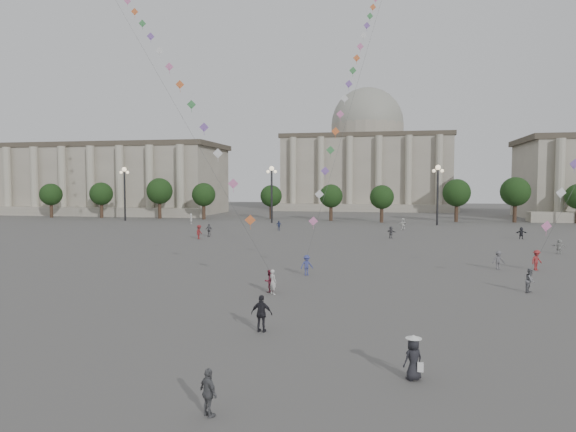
# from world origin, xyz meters

# --- Properties ---
(ground) EXTENTS (360.00, 360.00, 0.00)m
(ground) POSITION_xyz_m (0.00, 0.00, 0.00)
(ground) COLOR #514F4C
(ground) RESTS_ON ground
(hall_west) EXTENTS (84.00, 26.22, 17.20)m
(hall_west) POSITION_xyz_m (-75.00, 93.89, 8.43)
(hall_west) COLOR gray
(hall_west) RESTS_ON ground
(hall_central) EXTENTS (48.30, 34.30, 35.50)m
(hall_central) POSITION_xyz_m (0.00, 129.22, 14.23)
(hall_central) COLOR gray
(hall_central) RESTS_ON ground
(tree_row) EXTENTS (137.12, 5.12, 8.00)m
(tree_row) POSITION_xyz_m (0.00, 78.00, 5.39)
(tree_row) COLOR #3C2A1E
(tree_row) RESTS_ON ground
(lamp_post_far_west) EXTENTS (2.00, 0.90, 10.65)m
(lamp_post_far_west) POSITION_xyz_m (-45.00, 70.00, 7.35)
(lamp_post_far_west) COLOR #262628
(lamp_post_far_west) RESTS_ON ground
(lamp_post_mid_west) EXTENTS (2.00, 0.90, 10.65)m
(lamp_post_mid_west) POSITION_xyz_m (-15.00, 70.00, 7.35)
(lamp_post_mid_west) COLOR #262628
(lamp_post_mid_west) RESTS_ON ground
(lamp_post_mid_east) EXTENTS (2.00, 0.90, 10.65)m
(lamp_post_mid_east) POSITION_xyz_m (15.00, 70.00, 7.35)
(lamp_post_mid_east) COLOR #262628
(lamp_post_mid_east) RESTS_ON ground
(person_crowd_0) EXTENTS (0.98, 0.74, 1.55)m
(person_crowd_0) POSITION_xyz_m (-10.35, 54.76, 0.77)
(person_crowd_0) COLOR navy
(person_crowd_0) RESTS_ON ground
(person_crowd_4) EXTENTS (1.60, 1.65, 1.88)m
(person_crowd_4) POSITION_xyz_m (8.86, 59.71, 0.94)
(person_crowd_4) COLOR silver
(person_crowd_4) RESTS_ON ground
(person_crowd_6) EXTENTS (1.13, 0.78, 1.60)m
(person_crowd_6) POSITION_xyz_m (15.81, 22.13, 0.80)
(person_crowd_6) COLOR #59585C
(person_crowd_6) RESTS_ON ground
(person_crowd_7) EXTENTS (1.46, 0.67, 1.52)m
(person_crowd_7) POSITION_xyz_m (24.06, 33.73, 0.76)
(person_crowd_7) COLOR #B6B7B2
(person_crowd_7) RESTS_ON ground
(person_crowd_8) EXTENTS (1.27, 1.19, 1.72)m
(person_crowd_8) POSITION_xyz_m (18.88, 22.27, 0.86)
(person_crowd_8) COLOR maroon
(person_crowd_8) RESTS_ON ground
(person_crowd_9) EXTENTS (1.50, 0.60, 1.58)m
(person_crowd_9) POSITION_xyz_m (23.85, 48.47, 0.79)
(person_crowd_9) COLOR #232328
(person_crowd_9) RESTS_ON ground
(person_crowd_10) EXTENTS (0.73, 0.83, 1.90)m
(person_crowd_10) POSITION_xyz_m (-28.84, 64.55, 0.95)
(person_crowd_10) COLOR silver
(person_crowd_10) RESTS_ON ground
(person_crowd_12) EXTENTS (1.43, 1.36, 1.61)m
(person_crowd_12) POSITION_xyz_m (6.93, 46.23, 0.81)
(person_crowd_12) COLOR #57575B
(person_crowd_12) RESTS_ON ground
(person_crowd_13) EXTENTS (0.72, 0.69, 1.66)m
(person_crowd_13) POSITION_xyz_m (-0.79, 8.77, 0.83)
(person_crowd_13) COLOR #BCBBB7
(person_crowd_13) RESTS_ON ground
(person_crowd_16) EXTENTS (1.10, 0.60, 1.79)m
(person_crowd_16) POSITION_xyz_m (-17.85, 43.60, 0.89)
(person_crowd_16) COLOR #5B5A5F
(person_crowd_16) RESTS_ON ground
(person_crowd_17) EXTENTS (0.85, 1.30, 1.88)m
(person_crowd_17) POSITION_xyz_m (-17.96, 40.16, 0.94)
(person_crowd_17) COLOR maroon
(person_crowd_17) RESTS_ON ground
(tourist_3) EXTENTS (0.93, 0.86, 1.53)m
(tourist_3) POSITION_xyz_m (1.20, -8.94, 0.76)
(tourist_3) COLOR #57585B
(tourist_3) RESTS_ON ground
(tourist_4) EXTENTS (1.09, 0.50, 1.83)m
(tourist_4) POSITION_xyz_m (0.59, 0.28, 0.91)
(tourist_4) COLOR black
(tourist_4) RESTS_ON ground
(kite_flyer_0) EXTENTS (0.89, 0.93, 1.51)m
(kite_flyer_0) POSITION_xyz_m (-1.20, 9.43, 0.76)
(kite_flyer_0) COLOR maroon
(kite_flyer_0) RESTS_ON ground
(kite_flyer_1) EXTENTS (1.21, 1.07, 1.63)m
(kite_flyer_1) POSITION_xyz_m (0.27, 16.19, 0.81)
(kite_flyer_1) COLOR #3A4183
(kite_flyer_1) RESTS_ON ground
(kite_flyer_2) EXTENTS (0.93, 1.00, 1.63)m
(kite_flyer_2) POSITION_xyz_m (15.97, 12.70, 0.81)
(kite_flyer_2) COLOR slate
(kite_flyer_2) RESTS_ON ground
(hat_person) EXTENTS (0.91, 0.84, 1.69)m
(hat_person) POSITION_xyz_m (7.59, -4.62, 0.84)
(hat_person) COLOR black
(hat_person) RESTS_ON ground
(kite_train_west) EXTENTS (38.53, 38.27, 71.58)m
(kite_train_west) POSITION_xyz_m (-21.79, 30.16, 26.23)
(kite_train_west) COLOR #3F3F3F
(kite_train_west) RESTS_ON ground
(kite_train_mid) EXTENTS (9.09, 48.65, 71.42)m
(kite_train_mid) POSITION_xyz_m (4.71, 41.95, 29.27)
(kite_train_mid) COLOR #3F3F3F
(kite_train_mid) RESTS_ON ground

